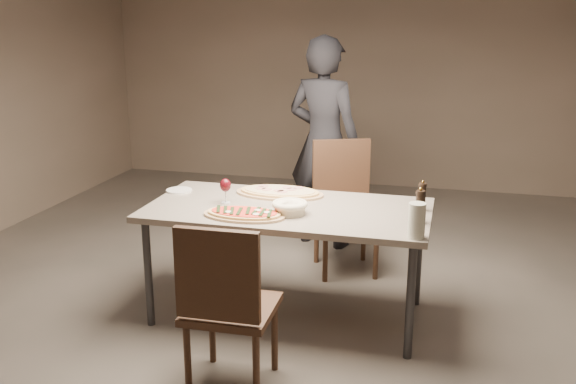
% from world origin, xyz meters
% --- Properties ---
extents(room, '(7.00, 7.00, 7.00)m').
position_xyz_m(room, '(0.00, 0.00, 1.40)').
color(room, '#605952').
rests_on(room, ground).
extents(dining_table, '(1.80, 0.90, 0.75)m').
position_xyz_m(dining_table, '(0.00, 0.00, 0.69)').
color(dining_table, gray).
rests_on(dining_table, ground).
extents(zucchini_pizza, '(0.51, 0.28, 0.05)m').
position_xyz_m(zucchini_pizza, '(-0.21, -0.26, 0.77)').
color(zucchini_pizza, tan).
rests_on(zucchini_pizza, dining_table).
extents(ham_pizza, '(0.61, 0.34, 0.04)m').
position_xyz_m(ham_pizza, '(-0.13, 0.27, 0.77)').
color(ham_pizza, tan).
rests_on(ham_pizza, dining_table).
extents(bread_basket, '(0.22, 0.22, 0.08)m').
position_xyz_m(bread_basket, '(0.05, -0.14, 0.80)').
color(bread_basket, beige).
rests_on(bread_basket, dining_table).
extents(oil_dish, '(0.13, 0.13, 0.02)m').
position_xyz_m(oil_dish, '(-0.07, -0.18, 0.76)').
color(oil_dish, white).
rests_on(oil_dish, dining_table).
extents(pepper_mill_left, '(0.05, 0.05, 0.20)m').
position_xyz_m(pepper_mill_left, '(0.83, 0.14, 0.84)').
color(pepper_mill_left, black).
rests_on(pepper_mill_left, dining_table).
extents(pepper_mill_right, '(0.06, 0.06, 0.22)m').
position_xyz_m(pepper_mill_right, '(0.83, -0.11, 0.85)').
color(pepper_mill_right, black).
rests_on(pepper_mill_right, dining_table).
extents(carafe, '(0.10, 0.10, 0.20)m').
position_xyz_m(carafe, '(0.83, -0.38, 0.85)').
color(carafe, silver).
rests_on(carafe, dining_table).
extents(wine_glass, '(0.07, 0.07, 0.16)m').
position_xyz_m(wine_glass, '(-0.42, -0.01, 0.86)').
color(wine_glass, silver).
rests_on(wine_glass, dining_table).
extents(side_plate, '(0.18, 0.18, 0.01)m').
position_xyz_m(side_plate, '(-0.83, 0.17, 0.76)').
color(side_plate, white).
rests_on(side_plate, dining_table).
extents(chair_near, '(0.46, 0.46, 0.95)m').
position_xyz_m(chair_near, '(-0.08, -0.97, 0.53)').
color(chair_near, '#3F281A').
rests_on(chair_near, ground).
extents(chair_far, '(0.62, 0.62, 1.00)m').
position_xyz_m(chair_far, '(0.20, 0.93, 0.56)').
color(chair_far, '#3F281A').
rests_on(chair_far, ground).
extents(diner, '(0.74, 0.59, 1.78)m').
position_xyz_m(diner, '(-0.06, 1.42, 0.89)').
color(diner, black).
rests_on(diner, ground).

